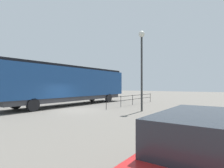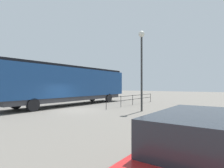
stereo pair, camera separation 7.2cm
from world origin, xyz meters
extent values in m
plane|color=#666059|center=(0.00, 0.00, 0.00)|extent=(120.00, 120.00, 0.00)
cube|color=navy|center=(-3.67, 2.67, 2.52)|extent=(3.17, 16.64, 3.05)
cube|color=black|center=(-3.67, 9.98, 2.07)|extent=(3.05, 2.03, 2.13)
cube|color=black|center=(-3.67, 2.67, 4.17)|extent=(2.86, 15.97, 0.24)
cube|color=#38383D|center=(-3.67, 2.67, 0.78)|extent=(2.86, 15.31, 0.45)
cylinder|color=black|center=(-5.11, 8.00, 0.55)|extent=(0.30, 1.10, 1.10)
cylinder|color=black|center=(-2.24, 8.00, 0.55)|extent=(0.30, 1.10, 1.10)
cylinder|color=black|center=(-5.11, -2.65, 0.55)|extent=(0.30, 1.10, 1.10)
cylinder|color=black|center=(-2.24, -2.65, 0.55)|extent=(0.30, 1.10, 1.10)
cube|color=red|center=(11.49, -7.41, 0.70)|extent=(1.86, 4.54, 0.75)
cube|color=#262B33|center=(11.49, -7.64, 1.37)|extent=(1.64, 2.54, 0.59)
cylinder|color=black|center=(10.62, -5.87, 0.32)|extent=(0.22, 0.64, 0.64)
cylinder|color=#2D2D2D|center=(5.10, 2.76, 3.19)|extent=(0.16, 0.16, 6.39)
sphere|color=silver|center=(5.10, 2.76, 6.55)|extent=(0.53, 0.53, 0.53)
cube|color=black|center=(2.02, 6.78, 1.05)|extent=(0.04, 9.85, 0.04)
cube|color=black|center=(2.02, 6.78, 0.63)|extent=(0.04, 9.85, 0.04)
cylinder|color=black|center=(2.02, 1.86, 0.57)|extent=(0.05, 0.05, 1.14)
cylinder|color=black|center=(2.02, 4.32, 0.57)|extent=(0.05, 0.05, 1.14)
cylinder|color=black|center=(2.02, 6.78, 0.57)|extent=(0.05, 0.05, 1.14)
cylinder|color=black|center=(2.02, 9.24, 0.57)|extent=(0.05, 0.05, 1.14)
cylinder|color=black|center=(2.02, 11.71, 0.57)|extent=(0.05, 0.05, 1.14)
camera|label=1|loc=(11.93, -11.29, 2.15)|focal=29.24mm
camera|label=2|loc=(11.99, -11.25, 2.15)|focal=29.24mm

